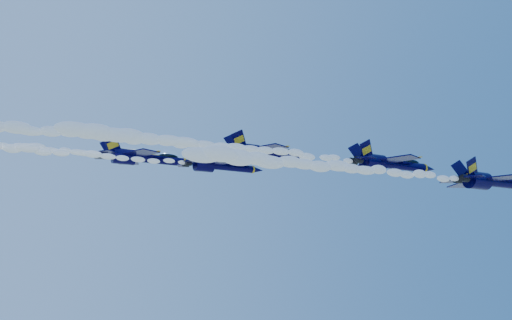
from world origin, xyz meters
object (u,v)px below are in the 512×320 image
jet_lead (493,182)px  jet_second (390,164)px  jet_third (266,153)px  jet_fifth (143,158)px  jet_fourth (220,166)px

jet_lead → jet_second: size_ratio=1.03×
jet_third → jet_second: bearing=-42.5°
jet_third → jet_fifth: (-16.87, 13.16, -0.08)m
jet_lead → jet_fifth: bearing=141.6°
jet_lead → jet_third: size_ratio=1.02×
jet_third → jet_fourth: jet_third is taller
jet_fifth → jet_second: bearing=-40.2°
jet_lead → jet_second: bearing=146.5°
jet_lead → jet_third: bearing=141.4°
jet_third → jet_fifth: bearing=142.1°
jet_third → jet_fourth: size_ratio=1.14×
jet_lead → jet_fourth: bearing=139.1°
jet_lead → jet_fifth: 57.23m
jet_fifth → jet_third: bearing=-37.9°
jet_second → jet_third: jet_third is taller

